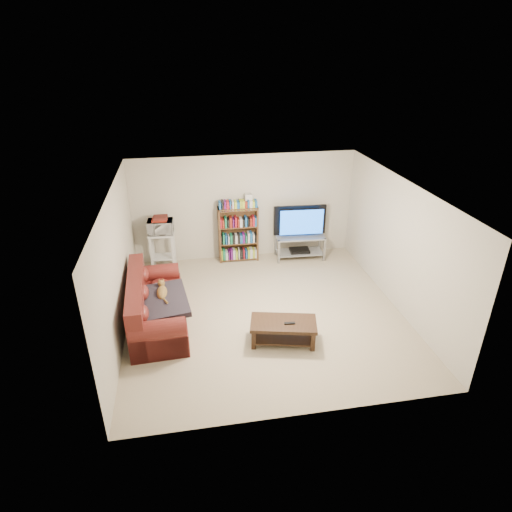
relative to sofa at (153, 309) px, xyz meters
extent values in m
plane|color=#BFAE8E|center=(2.02, 0.00, -0.32)|extent=(5.00, 5.00, 0.00)
plane|color=white|center=(2.02, 0.00, 2.08)|extent=(5.00, 5.00, 0.00)
plane|color=beige|center=(2.02, 2.50, 0.88)|extent=(5.00, 0.00, 5.00)
plane|color=beige|center=(2.02, -2.50, 0.88)|extent=(5.00, 0.00, 5.00)
plane|color=beige|center=(-0.48, 0.00, 0.88)|extent=(0.00, 5.00, 5.00)
plane|color=beige|center=(4.52, 0.00, 0.88)|extent=(0.00, 5.00, 5.00)
cube|color=maroon|center=(0.08, 0.00, -0.12)|extent=(1.03, 2.19, 0.41)
cube|color=maroon|center=(-0.25, -0.01, 0.15)|extent=(0.36, 2.15, 0.90)
cube|color=maroon|center=(0.13, -0.95, -0.06)|extent=(0.89, 0.28, 0.53)
cube|color=maroon|center=(0.04, 0.95, -0.06)|extent=(0.89, 0.28, 0.53)
cube|color=#28222B|center=(0.19, -0.14, 0.22)|extent=(0.96, 1.17, 0.19)
cube|color=black|center=(2.15, -0.89, 0.04)|extent=(1.18, 0.77, 0.06)
cube|color=black|center=(2.15, -0.89, -0.22)|extent=(1.06, 0.69, 0.03)
cube|color=black|center=(1.63, -0.99, -0.15)|extent=(0.08, 0.08, 0.33)
cube|color=black|center=(2.58, -1.21, -0.15)|extent=(0.08, 0.08, 0.33)
cube|color=black|center=(1.73, -0.58, -0.15)|extent=(0.08, 0.08, 0.33)
cube|color=black|center=(2.67, -0.79, -0.15)|extent=(0.08, 0.08, 0.33)
cube|color=black|center=(2.24, -0.96, 0.08)|extent=(0.18, 0.06, 0.02)
cube|color=#999EA3|center=(3.25, 2.14, 0.22)|extent=(1.14, 0.56, 0.03)
cube|color=#999EA3|center=(3.25, 2.14, -0.17)|extent=(1.09, 0.53, 0.02)
cube|color=gray|center=(2.71, 1.95, -0.04)|extent=(0.05, 0.05, 0.56)
cube|color=gray|center=(3.77, 1.89, -0.04)|extent=(0.05, 0.05, 0.56)
cube|color=gray|center=(2.74, 2.39, -0.04)|extent=(0.05, 0.05, 0.56)
cube|color=gray|center=(3.79, 2.34, -0.04)|extent=(0.05, 0.05, 0.56)
imported|color=black|center=(3.25, 2.14, 0.58)|extent=(1.21, 0.22, 0.69)
cube|color=black|center=(3.25, 2.14, -0.13)|extent=(0.46, 0.34, 0.06)
cube|color=#4F331B|center=(1.41, 2.31, 0.32)|extent=(0.04, 0.28, 1.29)
cube|color=#4F331B|center=(2.27, 2.29, 0.32)|extent=(0.04, 0.28, 1.29)
cube|color=#4F331B|center=(1.84, 2.30, 0.95)|extent=(0.90, 0.29, 0.03)
cube|color=maroon|center=(1.64, 2.30, 1.00)|extent=(0.26, 0.20, 0.07)
cube|color=silver|center=(0.14, 2.12, 0.52)|extent=(0.57, 0.43, 0.04)
cube|color=silver|center=(0.14, 2.12, -0.02)|extent=(0.51, 0.39, 0.03)
cube|color=silver|center=(-0.10, 1.98, 0.09)|extent=(0.05, 0.05, 0.83)
cube|color=silver|center=(0.36, 1.95, 0.09)|extent=(0.05, 0.05, 0.83)
cube|color=silver|center=(-0.08, 2.29, 0.09)|extent=(0.05, 0.05, 0.83)
cube|color=silver|center=(0.38, 2.26, 0.09)|extent=(0.05, 0.05, 0.83)
imported|color=silver|center=(0.14, 2.12, 0.69)|extent=(0.56, 0.40, 0.30)
cube|color=maroon|center=(0.14, 2.12, 0.86)|extent=(0.33, 0.30, 0.05)
camera|label=1|loc=(0.70, -6.57, 4.16)|focal=30.00mm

